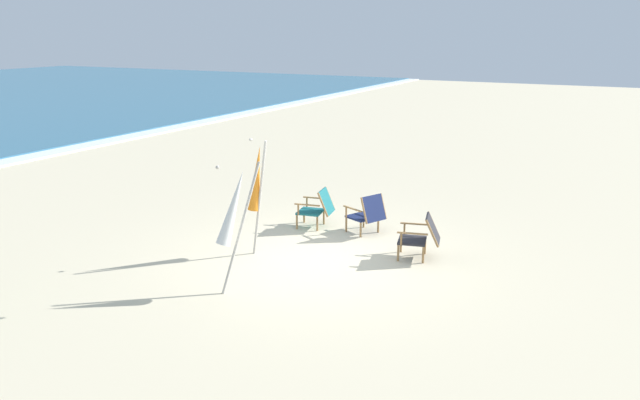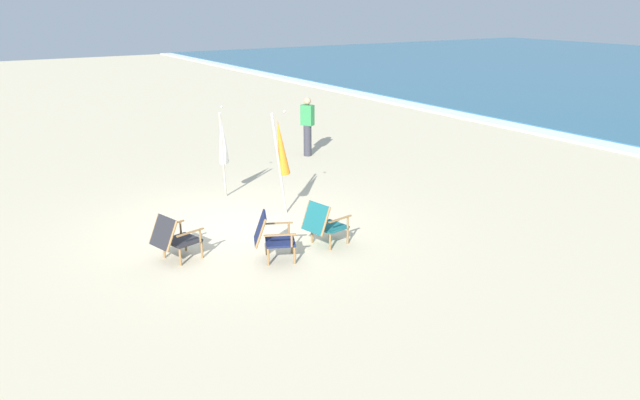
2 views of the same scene
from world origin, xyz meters
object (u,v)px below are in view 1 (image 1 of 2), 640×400
(beach_chair_front_right, at_px, (367,213))
(beach_chair_back_right, at_px, (318,207))
(umbrella_furled_white, at_px, (233,209))
(umbrella_furled_orange, at_px, (257,180))
(beach_chair_mid_center, at_px, (422,235))

(beach_chair_front_right, distance_m, beach_chair_back_right, 1.07)
(beach_chair_back_right, height_order, umbrella_furled_white, umbrella_furled_white)
(umbrella_furled_orange, bearing_deg, umbrella_furled_white, -159.34)
(beach_chair_front_right, relative_size, beach_chair_back_right, 1.05)
(beach_chair_mid_center, relative_size, umbrella_furled_orange, 0.40)
(umbrella_furled_white, bearing_deg, umbrella_furled_orange, 20.66)
(beach_chair_back_right, distance_m, umbrella_furled_white, 3.55)
(beach_chair_back_right, distance_m, umbrella_furled_orange, 2.13)
(beach_chair_back_right, distance_m, beach_chair_mid_center, 2.56)
(beach_chair_back_right, bearing_deg, beach_chair_mid_center, -106.90)
(umbrella_furled_white, bearing_deg, beach_chair_back_right, 6.10)
(umbrella_furled_orange, bearing_deg, beach_chair_back_right, -6.31)
(beach_chair_back_right, height_order, umbrella_furled_orange, umbrella_furled_orange)
(beach_chair_back_right, relative_size, umbrella_furled_orange, 0.38)
(umbrella_furled_orange, relative_size, umbrella_furled_white, 1.05)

